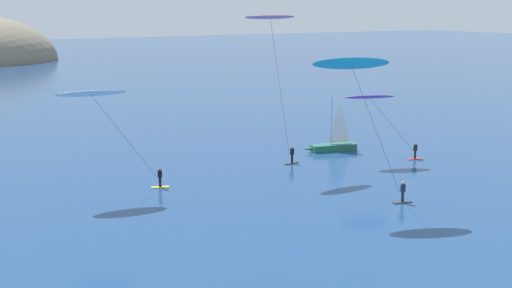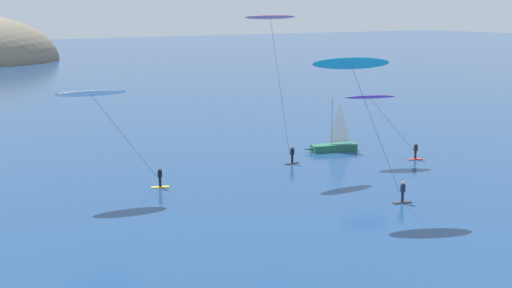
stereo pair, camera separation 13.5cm
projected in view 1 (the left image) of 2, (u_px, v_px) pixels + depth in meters
The scene contains 5 objects.
sailboat_near at pixel (331, 145), 67.04m from camera, with size 5.95×2.58×5.70m.
kitesurfer_purple at pixel (374, 102), 61.34m from camera, with size 7.93×3.74×6.67m.
kitesurfer_pink at pixel (272, 30), 57.85m from camera, with size 5.97×1.29×14.13m.
kitesurfer_cyan at pixel (355, 73), 46.51m from camera, with size 7.84×3.75×11.31m.
kitesurfer_white at pixel (96, 100), 49.98m from camera, with size 8.80×2.36×8.57m.
Camera 1 is at (-25.65, -12.06, 14.71)m, focal length 45.00 mm.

